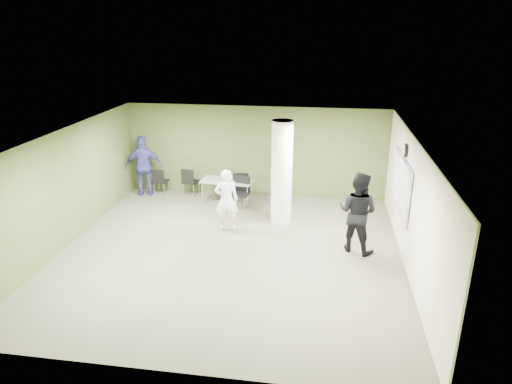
% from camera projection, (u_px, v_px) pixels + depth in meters
% --- Properties ---
extents(floor, '(8.00, 8.00, 0.00)m').
position_uv_depth(floor, '(230.00, 253.00, 10.80)').
color(floor, '#4F4E3E').
rests_on(floor, ground).
extents(ceiling, '(8.00, 8.00, 0.00)m').
position_uv_depth(ceiling, '(228.00, 137.00, 9.83)').
color(ceiling, white).
rests_on(ceiling, wall_back).
extents(wall_back, '(8.00, 2.80, 0.02)m').
position_uv_depth(wall_back, '(256.00, 152.00, 14.02)').
color(wall_back, '#4A5427').
rests_on(wall_back, floor).
extents(wall_left, '(0.02, 8.00, 2.80)m').
position_uv_depth(wall_left, '(65.00, 189.00, 10.87)').
color(wall_left, '#4A5427').
rests_on(wall_left, floor).
extents(wall_right_cream, '(0.02, 8.00, 2.80)m').
position_uv_depth(wall_right_cream, '(412.00, 208.00, 9.75)').
color(wall_right_cream, beige).
rests_on(wall_right_cream, floor).
extents(column, '(0.56, 0.56, 2.80)m').
position_uv_depth(column, '(282.00, 173.00, 12.03)').
color(column, silver).
rests_on(column, floor).
extents(whiteboard, '(0.05, 2.30, 1.30)m').
position_uv_depth(whiteboard, '(401.00, 185.00, 10.84)').
color(whiteboard, silver).
rests_on(whiteboard, wall_right_cream).
extents(wall_clock, '(0.06, 0.32, 0.32)m').
position_uv_depth(wall_clock, '(405.00, 150.00, 10.54)').
color(wall_clock, black).
rests_on(wall_clock, wall_right_cream).
extents(folding_table, '(1.57, 0.78, 0.97)m').
position_uv_depth(folding_table, '(227.00, 182.00, 13.58)').
color(folding_table, gray).
rests_on(folding_table, floor).
extents(wastebasket, '(0.28, 0.28, 0.33)m').
position_uv_depth(wastebasket, '(225.00, 197.00, 13.84)').
color(wastebasket, '#4C4C4C').
rests_on(wastebasket, floor).
extents(chair_back_left, '(0.46, 0.46, 0.84)m').
position_uv_depth(chair_back_left, '(160.00, 179.00, 14.36)').
color(chair_back_left, black).
rests_on(chair_back_left, floor).
extents(chair_back_right, '(0.53, 0.53, 0.89)m').
position_uv_depth(chair_back_right, '(189.00, 180.00, 14.21)').
color(chair_back_right, black).
rests_on(chair_back_right, floor).
extents(chair_table_left, '(0.52, 0.52, 0.96)m').
position_uv_depth(chair_table_left, '(241.00, 187.00, 13.45)').
color(chair_table_left, black).
rests_on(chair_table_left, floor).
extents(chair_table_right, '(0.55, 0.55, 0.96)m').
position_uv_depth(chair_table_right, '(241.00, 190.00, 13.23)').
color(chair_table_right, black).
rests_on(chair_table_right, floor).
extents(woman_white, '(0.68, 0.52, 1.66)m').
position_uv_depth(woman_white, '(227.00, 200.00, 11.74)').
color(woman_white, white).
rests_on(woman_white, floor).
extents(man_black, '(1.17, 1.08, 1.95)m').
position_uv_depth(man_black, '(357.00, 212.00, 10.61)').
color(man_black, black).
rests_on(man_black, floor).
extents(man_blue, '(1.21, 0.76, 1.91)m').
position_uv_depth(man_blue, '(144.00, 166.00, 14.10)').
color(man_blue, '#39388B').
rests_on(man_blue, floor).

